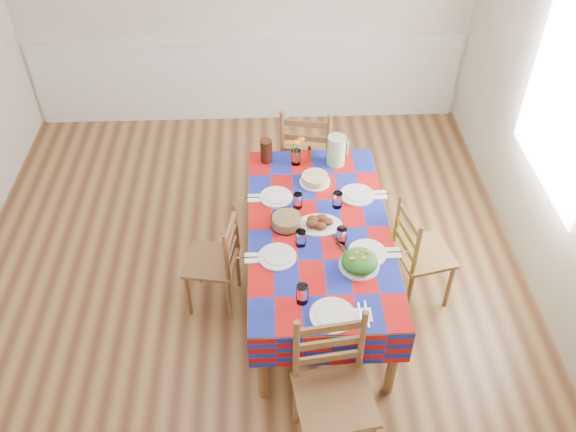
% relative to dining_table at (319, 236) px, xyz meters
% --- Properties ---
extents(room, '(4.58, 5.08, 2.78)m').
position_rel_dining_table_xyz_m(room, '(-0.54, 0.10, 0.70)').
color(room, brown).
rests_on(room, ground).
extents(wainscot, '(4.41, 0.06, 0.92)m').
position_rel_dining_table_xyz_m(wainscot, '(-0.54, 2.58, -0.16)').
color(wainscot, white).
rests_on(wainscot, room).
extents(window_right, '(0.00, 1.40, 1.40)m').
position_rel_dining_table_xyz_m(window_right, '(1.69, 0.40, 0.85)').
color(window_right, white).
rests_on(window_right, room).
extents(dining_table, '(1.01, 1.87, 0.73)m').
position_rel_dining_table_xyz_m(dining_table, '(0.00, 0.00, 0.00)').
color(dining_table, brown).
rests_on(dining_table, room).
extents(setting_near_head, '(0.46, 0.31, 0.14)m').
position_rel_dining_table_xyz_m(setting_near_head, '(-0.04, -0.74, 0.11)').
color(setting_near_head, white).
rests_on(setting_near_head, dining_table).
extents(setting_left_near, '(0.47, 0.28, 0.12)m').
position_rel_dining_table_xyz_m(setting_left_near, '(-0.25, -0.24, 0.11)').
color(setting_left_near, white).
rests_on(setting_left_near, dining_table).
extents(setting_left_far, '(0.45, 0.27, 0.12)m').
position_rel_dining_table_xyz_m(setting_left_far, '(-0.25, 0.30, 0.11)').
color(setting_left_far, white).
rests_on(setting_left_far, dining_table).
extents(setting_right_near, '(0.50, 0.29, 0.13)m').
position_rel_dining_table_xyz_m(setting_right_near, '(0.25, -0.22, 0.11)').
color(setting_right_near, white).
rests_on(setting_right_near, dining_table).
extents(setting_right_far, '(0.49, 0.28, 0.13)m').
position_rel_dining_table_xyz_m(setting_right_far, '(0.26, 0.30, 0.11)').
color(setting_right_far, white).
rests_on(setting_right_far, dining_table).
extents(meat_platter, '(0.33, 0.23, 0.06)m').
position_rel_dining_table_xyz_m(meat_platter, '(-0.00, 0.02, 0.11)').
color(meat_platter, white).
rests_on(meat_platter, dining_table).
extents(salad_platter, '(0.27, 0.27, 0.11)m').
position_rel_dining_table_xyz_m(salad_platter, '(0.23, -0.38, 0.12)').
color(salad_platter, white).
rests_on(salad_platter, dining_table).
extents(pasta_bowl, '(0.22, 0.22, 0.08)m').
position_rel_dining_table_xyz_m(pasta_bowl, '(-0.23, 0.04, 0.12)').
color(pasta_bowl, white).
rests_on(pasta_bowl, dining_table).
extents(cake, '(0.24, 0.24, 0.07)m').
position_rel_dining_table_xyz_m(cake, '(0.01, 0.51, 0.11)').
color(cake, white).
rests_on(cake, dining_table).
extents(serving_utensils, '(0.14, 0.32, 0.01)m').
position_rel_dining_table_xyz_m(serving_utensils, '(0.13, -0.11, 0.08)').
color(serving_utensils, black).
rests_on(serving_utensils, dining_table).
extents(flower_vase, '(0.15, 0.12, 0.24)m').
position_rel_dining_table_xyz_m(flower_vase, '(-0.13, 0.76, 0.18)').
color(flower_vase, white).
rests_on(flower_vase, dining_table).
extents(hot_sauce, '(0.03, 0.03, 0.14)m').
position_rel_dining_table_xyz_m(hot_sauce, '(-0.02, 0.79, 0.15)').
color(hot_sauce, red).
rests_on(hot_sauce, dining_table).
extents(green_pitcher, '(0.14, 0.14, 0.25)m').
position_rel_dining_table_xyz_m(green_pitcher, '(0.19, 0.75, 0.20)').
color(green_pitcher, '#A3CA8E').
rests_on(green_pitcher, dining_table).
extents(tea_pitcher, '(0.10, 0.10, 0.19)m').
position_rel_dining_table_xyz_m(tea_pitcher, '(-0.36, 0.81, 0.18)').
color(tea_pitcher, black).
rests_on(tea_pitcher, dining_table).
extents(name_card, '(0.07, 0.02, 0.02)m').
position_rel_dining_table_xyz_m(name_card, '(-0.02, -0.91, 0.09)').
color(name_card, white).
rests_on(name_card, dining_table).
extents(chair_near, '(0.50, 0.49, 1.02)m').
position_rel_dining_table_xyz_m(chair_near, '(-0.01, -1.17, -0.15)').
color(chair_near, brown).
rests_on(chair_near, room).
extents(chair_far, '(0.52, 0.51, 1.02)m').
position_rel_dining_table_xyz_m(chair_far, '(-0.01, 1.17, -0.15)').
color(chair_far, brown).
rests_on(chair_far, room).
extents(chair_left, '(0.43, 0.44, 0.87)m').
position_rel_dining_table_xyz_m(chair_left, '(-0.75, -0.01, -0.22)').
color(chair_left, brown).
rests_on(chair_left, room).
extents(chair_right, '(0.46, 0.47, 0.90)m').
position_rel_dining_table_xyz_m(chair_right, '(0.75, -0.01, -0.20)').
color(chair_right, brown).
rests_on(chair_right, room).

